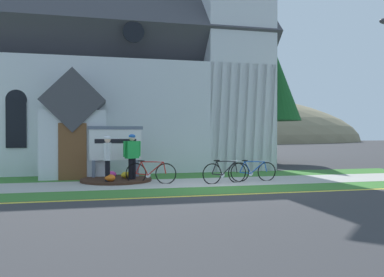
{
  "coord_description": "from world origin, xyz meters",
  "views": [
    {
      "loc": [
        -3.8,
        -11.67,
        1.7
      ],
      "look_at": [
        -0.41,
        2.7,
        1.53
      ],
      "focal_mm": 36.28,
      "sensor_mm": 36.0,
      "label": 1
    }
  ],
  "objects_px": {
    "bicycle_silver": "(151,173)",
    "cyclist_in_red_jersey": "(108,156)",
    "bicycle_blue": "(253,171)",
    "roadside_conifer": "(273,83)",
    "bicycle_yellow": "(225,172)",
    "cyclist_in_blue_jersey": "(132,154)",
    "church_sign": "(116,145)"
  },
  "relations": [
    {
      "from": "bicycle_silver",
      "to": "cyclist_in_red_jersey",
      "type": "bearing_deg",
      "value": 173.73
    },
    {
      "from": "bicycle_silver",
      "to": "cyclist_in_red_jersey",
      "type": "height_order",
      "value": "cyclist_in_red_jersey"
    },
    {
      "from": "bicycle_silver",
      "to": "cyclist_in_red_jersey",
      "type": "xyz_separation_m",
      "value": [
        -1.44,
        0.16,
        0.58
      ]
    },
    {
      "from": "bicycle_blue",
      "to": "roadside_conifer",
      "type": "relative_size",
      "value": 0.25
    },
    {
      "from": "bicycle_yellow",
      "to": "bicycle_silver",
      "type": "distance_m",
      "value": 2.54
    },
    {
      "from": "bicycle_blue",
      "to": "roadside_conifer",
      "type": "height_order",
      "value": "roadside_conifer"
    },
    {
      "from": "bicycle_yellow",
      "to": "bicycle_silver",
      "type": "xyz_separation_m",
      "value": [
        -2.49,
        0.5,
        -0.0
      ]
    },
    {
      "from": "bicycle_blue",
      "to": "bicycle_silver",
      "type": "bearing_deg",
      "value": 177.27
    },
    {
      "from": "bicycle_blue",
      "to": "bicycle_yellow",
      "type": "bearing_deg",
      "value": -164.46
    },
    {
      "from": "bicycle_silver",
      "to": "cyclist_in_red_jersey",
      "type": "distance_m",
      "value": 1.56
    },
    {
      "from": "cyclist_in_blue_jersey",
      "to": "roadside_conifer",
      "type": "xyz_separation_m",
      "value": [
        8.63,
        7.02,
        3.65
      ]
    },
    {
      "from": "bicycle_blue",
      "to": "cyclist_in_red_jersey",
      "type": "distance_m",
      "value": 5.15
    },
    {
      "from": "bicycle_blue",
      "to": "cyclist_in_blue_jersey",
      "type": "height_order",
      "value": "cyclist_in_blue_jersey"
    },
    {
      "from": "bicycle_blue",
      "to": "cyclist_in_blue_jersey",
      "type": "relative_size",
      "value": 1.02
    },
    {
      "from": "bicycle_blue",
      "to": "bicycle_yellow",
      "type": "relative_size",
      "value": 1.02
    },
    {
      "from": "cyclist_in_blue_jersey",
      "to": "cyclist_in_red_jersey",
      "type": "bearing_deg",
      "value": -154.57
    },
    {
      "from": "cyclist_in_red_jersey",
      "to": "cyclist_in_blue_jersey",
      "type": "bearing_deg",
      "value": 25.43
    },
    {
      "from": "bicycle_silver",
      "to": "cyclist_in_blue_jersey",
      "type": "height_order",
      "value": "cyclist_in_blue_jersey"
    },
    {
      "from": "bicycle_blue",
      "to": "bicycle_silver",
      "type": "distance_m",
      "value": 3.68
    },
    {
      "from": "cyclist_in_blue_jersey",
      "to": "roadside_conifer",
      "type": "relative_size",
      "value": 0.25
    },
    {
      "from": "bicycle_blue",
      "to": "cyclist_in_red_jersey",
      "type": "bearing_deg",
      "value": 176.27
    },
    {
      "from": "bicycle_blue",
      "to": "bicycle_silver",
      "type": "relative_size",
      "value": 1.02
    },
    {
      "from": "bicycle_yellow",
      "to": "cyclist_in_blue_jersey",
      "type": "distance_m",
      "value": 3.31
    },
    {
      "from": "cyclist_in_red_jersey",
      "to": "cyclist_in_blue_jersey",
      "type": "distance_m",
      "value": 0.94
    },
    {
      "from": "bicycle_blue",
      "to": "bicycle_yellow",
      "type": "height_order",
      "value": "bicycle_yellow"
    },
    {
      "from": "church_sign",
      "to": "bicycle_silver",
      "type": "xyz_separation_m",
      "value": [
        1.12,
        -1.5,
        -0.92
      ]
    },
    {
      "from": "church_sign",
      "to": "bicycle_blue",
      "type": "height_order",
      "value": "church_sign"
    },
    {
      "from": "cyclist_in_blue_jersey",
      "to": "roadside_conifer",
      "type": "height_order",
      "value": "roadside_conifer"
    },
    {
      "from": "cyclist_in_red_jersey",
      "to": "roadside_conifer",
      "type": "distance_m",
      "value": 12.59
    },
    {
      "from": "bicycle_blue",
      "to": "church_sign",
      "type": "bearing_deg",
      "value": 160.76
    },
    {
      "from": "bicycle_yellow",
      "to": "roadside_conifer",
      "type": "xyz_separation_m",
      "value": [
        5.55,
        8.08,
        4.27
      ]
    },
    {
      "from": "church_sign",
      "to": "roadside_conifer",
      "type": "height_order",
      "value": "roadside_conifer"
    }
  ]
}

